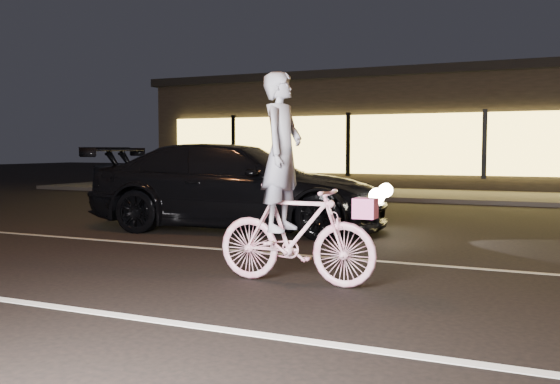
% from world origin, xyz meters
% --- Properties ---
extents(ground, '(90.00, 90.00, 0.00)m').
position_xyz_m(ground, '(0.00, 0.00, 0.00)').
color(ground, black).
rests_on(ground, ground).
extents(lane_stripe_near, '(60.00, 0.12, 0.01)m').
position_xyz_m(lane_stripe_near, '(0.00, -1.50, 0.00)').
color(lane_stripe_near, silver).
rests_on(lane_stripe_near, ground).
extents(lane_stripe_far, '(60.00, 0.10, 0.01)m').
position_xyz_m(lane_stripe_far, '(0.00, 2.00, 0.00)').
color(lane_stripe_far, gray).
rests_on(lane_stripe_far, ground).
extents(sidewalk, '(30.00, 4.00, 0.12)m').
position_xyz_m(sidewalk, '(0.00, 13.00, 0.06)').
color(sidewalk, '#383533').
rests_on(sidewalk, ground).
extents(storefront, '(25.40, 8.42, 4.20)m').
position_xyz_m(storefront, '(0.00, 18.97, 2.15)').
color(storefront, black).
rests_on(storefront, ground).
extents(cyclist, '(1.81, 0.62, 2.28)m').
position_xyz_m(cyclist, '(-0.40, 0.33, 0.81)').
color(cyclist, '#DA497A').
rests_on(cyclist, ground).
extents(sedan, '(5.60, 2.98, 1.55)m').
position_xyz_m(sedan, '(-3.05, 4.07, 0.77)').
color(sedan, black).
rests_on(sedan, ground).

